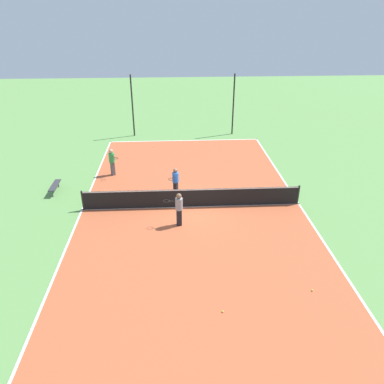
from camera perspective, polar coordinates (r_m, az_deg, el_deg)
The scene contains 12 objects.
ground_plane at distance 20.13m, azimuth -0.00°, elevation -2.29°, with size 80.00×80.00×0.00m, color #60934C.
court_surface at distance 20.13m, azimuth -0.00°, elevation -2.26°, with size 11.78×21.92×0.02m.
tennis_net at distance 19.86m, azimuth -0.00°, elevation -0.83°, with size 11.58×0.10×1.09m.
bench at distance 22.97m, azimuth -20.17°, elevation 0.90°, with size 0.36×1.56×0.45m.
player_baseline_gray at distance 18.03m, azimuth -2.02°, elevation -2.31°, with size 0.96×0.42×1.72m.
player_near_blue at distance 20.93m, azimuth -2.53°, elevation 1.82°, with size 0.69×0.99×1.64m.
player_far_green at distance 24.01m, azimuth -12.09°, elevation 4.75°, with size 0.78×0.96×1.72m.
tennis_ball_midcourt at distance 28.98m, azimuth -6.03°, elevation 7.00°, with size 0.07×0.07×0.07m, color #CCE033.
tennis_ball_left_sideline at distance 15.35m, azimuth 17.86°, elevation -14.06°, with size 0.07×0.07×0.07m, color #CCE033.
tennis_ball_far_baseline at distance 13.90m, azimuth 4.72°, elevation -17.69°, with size 0.07×0.07×0.07m, color #CCE033.
fence_post_back_left at distance 31.08m, azimuth -9.06°, elevation 12.80°, with size 0.12×0.12×4.91m.
fence_post_back_right at distance 31.34m, azimuth 6.32°, elevation 13.08°, with size 0.12×0.12×4.91m.
Camera 1 is at (-1.00, -17.58, 9.76)m, focal length 35.00 mm.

